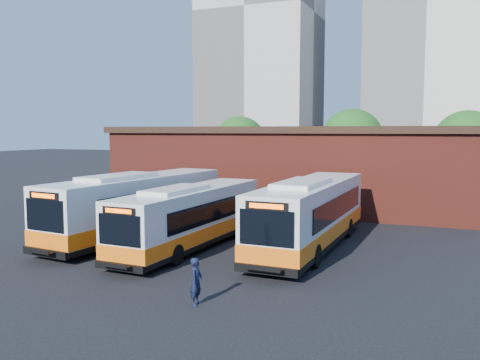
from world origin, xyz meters
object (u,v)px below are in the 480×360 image
at_px(bus_midwest, 138,208).
at_px(bus_east, 311,216).
at_px(transit_worker, 196,281).
at_px(bus_mideast, 191,219).

height_order(bus_midwest, bus_east, bus_midwest).
distance_m(bus_midwest, transit_worker, 12.21).
bearing_deg(bus_mideast, bus_midwest, 165.66).
relative_size(bus_mideast, bus_east, 0.91).
bearing_deg(bus_mideast, transit_worker, -58.32).
bearing_deg(bus_midwest, bus_mideast, -10.89).
height_order(bus_mideast, transit_worker, bus_mideast).
height_order(bus_midwest, transit_worker, bus_midwest).
distance_m(bus_mideast, transit_worker, 8.79).
bearing_deg(bus_east, transit_worker, -97.21).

